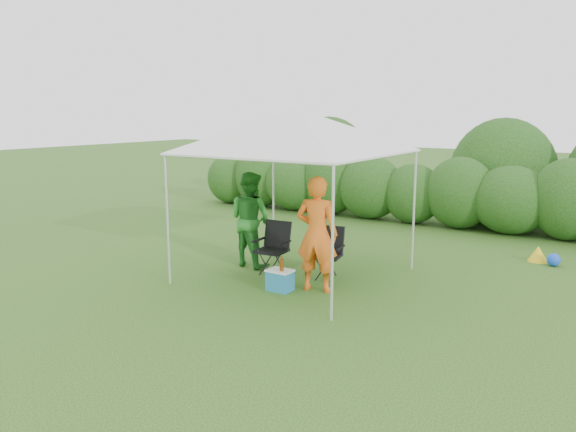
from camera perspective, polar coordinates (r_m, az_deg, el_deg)
The scene contains 10 objects.
ground at distance 9.28m, azimuth -0.80°, elevation -6.84°, with size 70.00×70.00×0.00m, color #3A6620.
hedge at distance 14.37m, azimuth 12.61°, elevation 2.51°, with size 13.15×1.53×1.80m.
canopy at distance 9.28m, azimuth 0.90°, elevation 8.64°, with size 3.10×3.10×2.83m.
chair_right at distance 9.53m, azimuth 4.07°, elevation -3.34°, with size 0.60×0.56×0.86m.
chair_left at distance 9.78m, azimuth -1.43°, elevation -2.83°, with size 0.59×0.54×0.90m.
man at distance 8.70m, azimuth 2.95°, elevation -1.84°, with size 0.66×0.43×1.82m, color orange.
woman at distance 10.15m, azimuth -3.85°, elevation -0.32°, with size 0.84×0.65×1.72m, color #287B28.
cooler at distance 8.87m, azimuth -0.83°, elevation -6.52°, with size 0.40×0.29×0.34m.
bottle at distance 8.72m, azimuth -0.65°, elevation -4.83°, with size 0.07×0.07×0.25m, color #592D0C.
lawn_toy at distance 11.48m, azimuth 24.39°, elevation -3.65°, with size 0.60×0.50×0.30m.
Camera 1 is at (4.92, -7.36, 2.78)m, focal length 35.00 mm.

